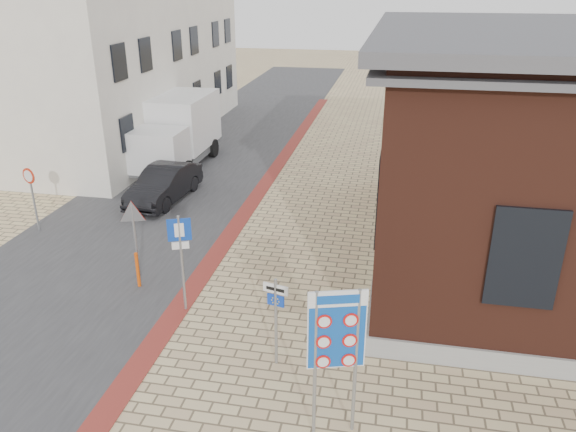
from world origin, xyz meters
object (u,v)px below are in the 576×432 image
Objects in this scene: border_sign at (337,333)px; bollard at (138,270)px; parking_sign at (181,247)px; essen_sign at (276,310)px; box_truck at (177,131)px; sedan at (164,184)px.

bollard is at bearing 127.15° from border_sign.
bollard is at bearing 130.69° from parking_sign.
essen_sign is 0.81× the size of parking_sign.
bollard is (-1.70, 0.87, -1.30)m from parking_sign.
border_sign is 1.44× the size of essen_sign.
essen_sign is (-1.50, 1.80, -0.83)m from border_sign.
border_sign is (9.00, -15.15, 0.64)m from box_truck.
box_truck is 15.31m from essen_sign.
box_truck is at bearing 132.74° from essen_sign.
box_truck reaches higher than sedan.
border_sign reaches higher than sedan.
sedan is at bearing 93.99° from parking_sign.
border_sign is (7.89, -10.78, 1.56)m from sedan.
parking_sign is at bearing 124.07° from border_sign.
sedan is 6.69m from bollard.
border_sign is at bearing -36.07° from bollard.
parking_sign reaches higher than sedan.
essen_sign is at bearing -60.38° from box_truck.
essen_sign is (7.50, -13.35, -0.20)m from box_truck.
essen_sign is 5.26m from bollard.
sedan is at bearing 109.39° from border_sign.
sedan is 3.86× the size of bollard.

